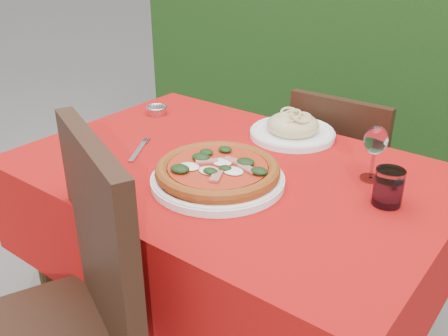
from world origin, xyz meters
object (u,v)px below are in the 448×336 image
Objects in this scene: chair_near at (63,313)px; pasta_plate at (293,129)px; pizza_plate at (218,173)px; wine_glass at (376,142)px; fork at (138,152)px; chair_far at (342,180)px; steel_ramekin at (157,111)px; water_glass at (388,189)px.

chair_near reaches higher than pasta_plate.
pizza_plate is 0.44m from wine_glass.
fork is (-0.33, 0.01, -0.03)m from pizza_plate.
chair_far is 0.78m from pizza_plate.
pizza_plate is at bearing 83.30° from chair_far.
fork is (-0.32, -0.41, -0.03)m from pasta_plate.
chair_near is at bearing -118.76° from wine_glass.
wine_glass reaches higher than steel_ramekin.
fork is at bearing -157.26° from wine_glass.
pizza_plate is 0.45m from water_glass.
pasta_plate is at bearing 74.65° from chair_far.
chair_near reaches higher than steel_ramekin.
wine_glass is at bearing 41.05° from pizza_plate.
pasta_plate is at bearing 157.85° from wine_glass.
chair_near is at bearing -100.82° from pizza_plate.
pizza_plate is at bearing -88.58° from pasta_plate.
steel_ramekin is at bearing -167.26° from pasta_plate.
pizza_plate is 1.56× the size of pasta_plate.
chair_far is (0.15, 1.20, -0.09)m from chair_near.
water_glass is 0.16m from wine_glass.
fork is at bearing 59.23° from chair_far.
water_glass is at bearing 22.88° from pizza_plate.
steel_ramekin reaches higher than fork.
pizza_plate is at bearing -138.95° from wine_glass.
water_glass reaches higher than pizza_plate.
chair_far is 0.72m from water_glass.
pasta_plate is (0.08, 0.90, 0.21)m from chair_near.
chair_near is 6.16× the size of wine_glass.
pizza_plate is 2.18× the size of fork.
pasta_plate is 0.54m from steel_ramekin.
chair_far reaches higher than steel_ramekin.
pasta_plate is at bearing 149.85° from water_glass.
wine_glass reaches higher than fork.
pizza_plate is 0.33m from fork.
chair_near is at bearing -93.94° from fork.
wine_glass is (0.27, -0.43, 0.38)m from chair_far.
water_glass is at bearing -51.29° from wine_glass.
chair_far is 2.93× the size of pasta_plate.
wine_glass is (0.34, -0.14, 0.08)m from pasta_plate.
pasta_plate reaches higher than steel_ramekin.
chair_near is 0.92m from wine_glass.
chair_far reaches higher than pasta_plate.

